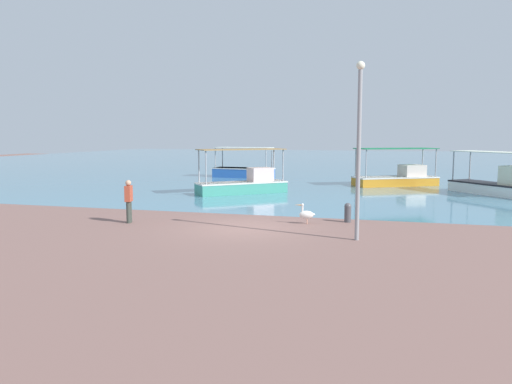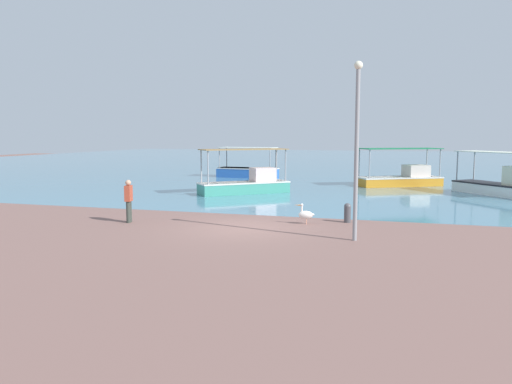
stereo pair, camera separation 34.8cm
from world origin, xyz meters
name	(u,v)px [view 1 (the left image)]	position (x,y,z in m)	size (l,w,h in m)	color
ground	(245,228)	(0.00, 0.00, 0.00)	(120.00, 120.00, 0.00)	#7D5A52
harbor_water	(352,161)	(0.00, 48.00, 0.00)	(110.00, 90.00, 0.00)	teal
fishing_boat_near_left	(499,184)	(11.08, 13.51, 0.63)	(4.83, 5.43, 2.47)	white
fishing_boat_far_right	(244,171)	(-6.45, 21.11, 0.54)	(5.01, 2.13, 2.43)	blue
fishing_boat_outer	(244,183)	(-3.19, 10.54, 0.61)	(5.08, 4.63, 2.62)	teal
fishing_boat_near_right	(398,177)	(5.56, 17.71, 0.58)	(5.86, 4.36, 2.54)	orange
pelican	(306,214)	(2.06, 1.49, 0.38)	(0.80, 0.37, 0.80)	#E0997A
lamp_post	(359,141)	(4.17, -1.04, 3.24)	(0.28, 0.28, 5.77)	gray
mooring_bollard	(348,212)	(3.58, 2.30, 0.41)	(0.28, 0.28, 0.77)	#47474C
fisherman_standing	(129,200)	(-4.70, -0.14, 0.91)	(0.30, 0.44, 1.69)	#353C35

